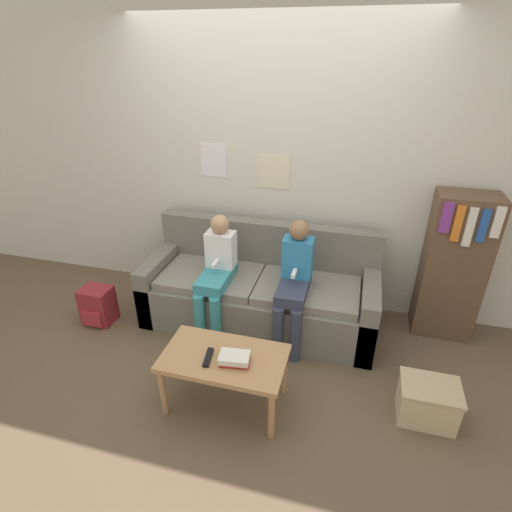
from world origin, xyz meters
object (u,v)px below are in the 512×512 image
at_px(tv_remote, 208,357).
at_px(person_left, 217,271).
at_px(couch, 260,292).
at_px(coffee_table, 224,362).
at_px(person_right, 294,280).
at_px(storage_box, 428,402).
at_px(bookshelf, 453,267).
at_px(backpack, 98,306).

bearing_deg(tv_remote, person_left, 97.53).
distance_m(couch, coffee_table, 1.01).
xyz_separation_m(person_right, tv_remote, (-0.41, -0.87, -0.15)).
relative_size(person_left, storage_box, 2.68).
height_order(person_left, storage_box, person_left).
relative_size(coffee_table, person_right, 0.79).
bearing_deg(person_left, couch, 31.02).
distance_m(coffee_table, tv_remote, 0.12).
relative_size(bookshelf, backpack, 3.67).
bearing_deg(coffee_table, tv_remote, -151.76).
relative_size(tv_remote, storage_box, 0.45).
xyz_separation_m(couch, person_right, (0.33, -0.19, 0.30)).
relative_size(person_left, bookshelf, 0.81).
bearing_deg(coffee_table, bookshelf, 39.40).
bearing_deg(storage_box, person_left, 160.77).
bearing_deg(tv_remote, backpack, 145.52).
height_order(person_right, backpack, person_right).
bearing_deg(person_left, coffee_table, -67.19).
distance_m(coffee_table, backpack, 1.55).
distance_m(person_right, backpack, 1.80).
relative_size(person_right, backpack, 3.05).
height_order(person_left, bookshelf, bookshelf).
bearing_deg(tv_remote, person_right, 55.99).
relative_size(person_right, tv_remote, 6.03).
relative_size(storage_box, backpack, 1.11).
bearing_deg(couch, bookshelf, 9.72).
bearing_deg(coffee_table, storage_box, 9.45).
xyz_separation_m(storage_box, backpack, (-2.77, 0.37, 0.03)).
distance_m(coffee_table, person_right, 0.90).
bearing_deg(backpack, tv_remote, -25.79).
distance_m(couch, tv_remote, 1.07).
distance_m(person_right, storage_box, 1.27).
xyz_separation_m(tv_remote, bookshelf, (1.65, 1.33, 0.20)).
xyz_separation_m(couch, person_left, (-0.33, -0.20, 0.29)).
xyz_separation_m(coffee_table, storage_box, (1.35, 0.22, -0.22)).
bearing_deg(person_left, storage_box, -19.23).
bearing_deg(storage_box, coffee_table, -170.55).
bearing_deg(person_left, person_right, 0.33).
relative_size(coffee_table, bookshelf, 0.66).
bearing_deg(backpack, person_right, 7.31).
bearing_deg(person_left, bookshelf, 13.79).
bearing_deg(storage_box, couch, 149.99).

